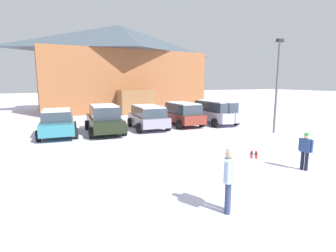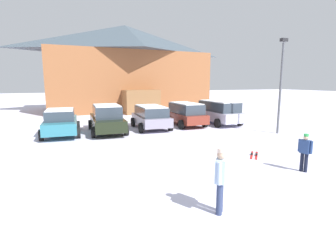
% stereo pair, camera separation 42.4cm
% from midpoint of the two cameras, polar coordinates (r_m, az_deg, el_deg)
% --- Properties ---
extents(ski_lodge, '(18.73, 11.42, 9.63)m').
position_cam_midpoint_polar(ski_lodge, '(31.95, -8.74, 12.51)').
color(ski_lodge, brown).
rests_on(ski_lodge, ground).
extents(parked_teal_hatchback, '(2.39, 4.41, 1.62)m').
position_cam_midpoint_polar(parked_teal_hatchback, '(17.16, -21.64, 0.84)').
color(parked_teal_hatchback, '#2A7081').
rests_on(parked_teal_hatchback, ground).
extents(parked_black_sedan, '(2.37, 4.86, 1.80)m').
position_cam_midpoint_polar(parked_black_sedan, '(17.22, -12.47, 1.56)').
color(parked_black_sedan, black).
rests_on(parked_black_sedan, ground).
extents(parked_grey_wagon, '(2.42, 4.19, 1.60)m').
position_cam_midpoint_polar(parked_grey_wagon, '(18.19, -3.09, 2.13)').
color(parked_grey_wagon, gray).
rests_on(parked_grey_wagon, ground).
extents(parked_maroon_van, '(2.11, 4.05, 1.71)m').
position_cam_midpoint_polar(parked_maroon_van, '(19.48, 4.50, 2.75)').
color(parked_maroon_van, maroon).
rests_on(parked_maroon_van, ground).
extents(parked_silver_wagon, '(2.19, 4.66, 1.78)m').
position_cam_midpoint_polar(parked_silver_wagon, '(20.67, 11.50, 3.09)').
color(parked_silver_wagon, '#B8B7CC').
rests_on(parked_silver_wagon, ground).
extents(skier_adult_in_blue_parka, '(0.44, 0.50, 1.67)m').
position_cam_midpoint_polar(skier_adult_in_blue_parka, '(6.72, 13.17, -10.80)').
color(skier_adult_in_blue_parka, navy).
rests_on(skier_adult_in_blue_parka, ground).
extents(skier_teen_in_navy_coat, '(0.27, 0.51, 1.41)m').
position_cam_midpoint_polar(skier_teen_in_navy_coat, '(10.83, 28.65, -4.70)').
color(skier_teen_in_navy_coat, black).
rests_on(skier_teen_in_navy_coat, ground).
extents(pair_of_skis, '(1.10, 1.16, 0.08)m').
position_cam_midpoint_polar(pair_of_skis, '(12.43, 19.19, -5.97)').
color(pair_of_skis, red).
rests_on(pair_of_skis, ground).
extents(lamp_post, '(0.44, 0.24, 5.81)m').
position_cam_midpoint_polar(lamp_post, '(17.85, 24.02, 8.86)').
color(lamp_post, '#515459').
rests_on(lamp_post, ground).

